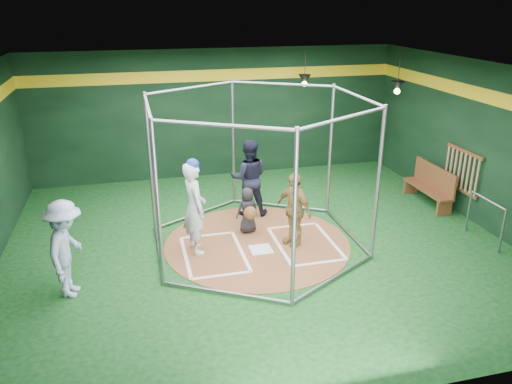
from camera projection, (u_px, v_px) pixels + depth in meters
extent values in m
cube|color=#0D3912|center=(257.00, 244.00, 10.27)|extent=(10.00, 9.00, 0.02)
cube|color=black|center=(257.00, 70.00, 9.00)|extent=(10.00, 9.00, 0.02)
cube|color=black|center=(217.00, 114.00, 13.70)|extent=(10.00, 0.10, 3.50)
cube|color=black|center=(357.00, 282.00, 5.57)|extent=(10.00, 0.10, 3.50)
cube|color=black|center=(481.00, 145.00, 10.78)|extent=(0.10, 9.00, 3.50)
cube|color=yellow|center=(216.00, 75.00, 13.29)|extent=(10.00, 0.01, 0.30)
cube|color=yellow|center=(488.00, 97.00, 10.39)|extent=(0.01, 9.00, 0.30)
cylinder|color=brown|center=(257.00, 243.00, 10.27)|extent=(3.80, 3.80, 0.01)
cube|color=white|center=(261.00, 249.00, 9.99)|extent=(0.43, 0.43, 0.01)
cube|color=white|center=(207.00, 235.00, 10.59)|extent=(1.10, 0.07, 0.01)
cube|color=white|center=(222.00, 275.00, 9.05)|extent=(1.10, 0.07, 0.01)
cube|color=white|center=(186.00, 257.00, 9.69)|extent=(0.07, 1.70, 0.01)
cube|color=white|center=(241.00, 250.00, 9.94)|extent=(0.07, 1.70, 0.01)
cube|color=white|center=(292.00, 226.00, 11.02)|extent=(1.10, 0.07, 0.01)
cube|color=white|center=(320.00, 263.00, 9.48)|extent=(1.10, 0.07, 0.01)
cube|color=white|center=(279.00, 246.00, 10.13)|extent=(0.07, 1.70, 0.01)
cube|color=white|center=(330.00, 240.00, 10.38)|extent=(0.07, 1.70, 0.01)
cylinder|color=gray|center=(330.00, 151.00, 11.22)|extent=(0.07, 0.07, 3.00)
cylinder|color=gray|center=(233.00, 144.00, 11.80)|extent=(0.07, 0.07, 3.00)
cylinder|color=gray|center=(150.00, 165.00, 10.31)|extent=(0.07, 0.07, 3.00)
cylinder|color=gray|center=(158.00, 207.00, 8.23)|extent=(0.07, 0.07, 3.00)
cylinder|color=gray|center=(294.00, 223.00, 7.65)|extent=(0.07, 0.07, 3.00)
cylinder|color=gray|center=(378.00, 186.00, 9.14)|extent=(0.07, 0.07, 3.00)
cylinder|color=gray|center=(282.00, 84.00, 10.99)|extent=(2.02, 1.20, 0.06)
cylinder|color=gray|center=(279.00, 205.00, 12.04)|extent=(2.02, 1.20, 0.06)
cylinder|color=gray|center=(192.00, 88.00, 10.53)|extent=(2.02, 1.20, 0.06)
cylinder|color=gray|center=(197.00, 213.00, 11.58)|extent=(2.02, 1.20, 0.06)
cylinder|color=gray|center=(147.00, 106.00, 8.74)|extent=(0.06, 2.30, 0.06)
cylinder|color=gray|center=(159.00, 253.00, 9.79)|extent=(0.06, 2.30, 0.06)
cylinder|color=gray|center=(221.00, 125.00, 7.41)|extent=(2.02, 1.20, 0.06)
cylinder|color=gray|center=(226.00, 292.00, 8.46)|extent=(2.02, 1.20, 0.06)
cylinder|color=gray|center=(345.00, 118.00, 7.87)|extent=(2.02, 1.20, 0.06)
cylinder|color=gray|center=(335.00, 277.00, 8.92)|extent=(2.02, 1.20, 0.06)
cylinder|color=gray|center=(357.00, 96.00, 9.66)|extent=(0.06, 2.30, 0.06)
cylinder|color=gray|center=(347.00, 231.00, 10.70)|extent=(0.06, 2.30, 0.06)
cube|color=brown|center=(465.00, 151.00, 11.22)|extent=(0.05, 1.25, 0.08)
cube|color=brown|center=(459.00, 189.00, 11.54)|extent=(0.05, 1.25, 0.08)
cylinder|color=#A78358|center=(477.00, 178.00, 10.88)|extent=(0.06, 0.06, 0.85)
cylinder|color=#A78358|center=(472.00, 176.00, 11.02)|extent=(0.06, 0.06, 0.85)
cylinder|color=#A78358|center=(468.00, 174.00, 11.16)|extent=(0.06, 0.06, 0.85)
cylinder|color=#A78358|center=(464.00, 171.00, 11.30)|extent=(0.06, 0.06, 0.85)
cylinder|color=#A78358|center=(459.00, 169.00, 11.45)|extent=(0.06, 0.06, 0.85)
cylinder|color=#A78358|center=(455.00, 167.00, 11.59)|extent=(0.06, 0.06, 0.85)
cylinder|color=#A78358|center=(451.00, 165.00, 11.73)|extent=(0.06, 0.06, 0.85)
cylinder|color=#A78358|center=(447.00, 163.00, 11.87)|extent=(0.06, 0.06, 0.85)
cone|color=black|center=(305.00, 79.00, 13.03)|extent=(0.34, 0.34, 0.22)
sphere|color=#FFD899|center=(304.00, 84.00, 13.08)|extent=(0.14, 0.14, 0.14)
cylinder|color=black|center=(305.00, 65.00, 12.90)|extent=(0.02, 0.02, 0.70)
cone|color=black|center=(398.00, 86.00, 12.00)|extent=(0.34, 0.34, 0.22)
sphere|color=#FFD899|center=(397.00, 91.00, 12.04)|extent=(0.14, 0.14, 0.14)
cylinder|color=black|center=(399.00, 71.00, 11.87)|extent=(0.02, 0.02, 0.70)
imported|color=silver|center=(194.00, 208.00, 9.63)|extent=(0.55, 0.74, 1.85)
sphere|color=navy|center=(192.00, 165.00, 9.32)|extent=(0.26, 0.26, 0.26)
imported|color=tan|center=(294.00, 209.00, 9.98)|extent=(0.74, 0.96, 1.52)
imported|color=black|center=(247.00, 210.00, 10.60)|extent=(0.53, 0.40, 1.00)
sphere|color=brown|center=(250.00, 213.00, 10.35)|extent=(0.28, 0.28, 0.28)
imported|color=black|center=(249.00, 178.00, 11.34)|extent=(0.98, 0.83, 1.78)
imported|color=#A8BCDE|center=(66.00, 249.00, 8.22)|extent=(0.83, 1.20, 1.70)
cube|color=brown|center=(427.00, 189.00, 12.12)|extent=(0.39, 1.65, 0.06)
cube|color=brown|center=(435.00, 177.00, 12.05)|extent=(0.06, 1.65, 0.55)
cube|color=brown|center=(444.00, 208.00, 11.53)|extent=(0.37, 0.07, 0.37)
cube|color=brown|center=(411.00, 186.00, 12.86)|extent=(0.37, 0.07, 0.37)
cylinder|color=gray|center=(502.00, 231.00, 9.73)|extent=(0.05, 0.05, 0.93)
cylinder|color=gray|center=(469.00, 211.00, 10.67)|extent=(0.05, 0.05, 0.93)
cylinder|color=gray|center=(488.00, 200.00, 10.04)|extent=(0.05, 1.04, 0.05)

